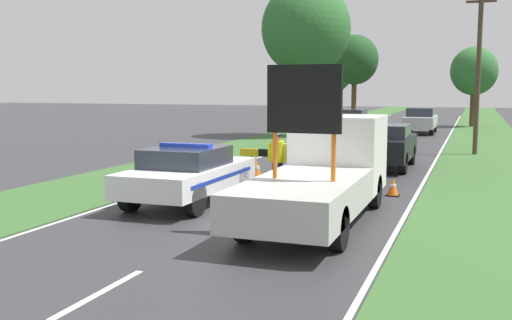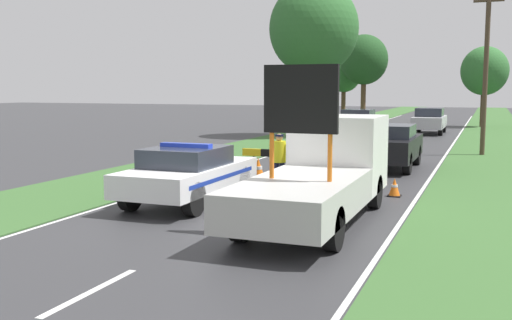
% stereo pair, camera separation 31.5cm
% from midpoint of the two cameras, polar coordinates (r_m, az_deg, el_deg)
% --- Properties ---
extents(ground_plane, '(160.00, 160.00, 0.00)m').
position_cam_midpoint_polar(ground_plane, '(13.61, -0.64, -5.22)').
color(ground_plane, '#333335').
extents(lane_markings, '(7.01, 68.94, 0.01)m').
position_cam_midpoint_polar(lane_markings, '(29.79, 11.60, 1.26)').
color(lane_markings, silver).
rests_on(lane_markings, ground).
extents(grass_verge_left, '(3.76, 120.00, 0.03)m').
position_cam_midpoint_polar(grass_verge_left, '(34.10, 3.47, 2.11)').
color(grass_verge_left, '#38602D').
rests_on(grass_verge_left, ground).
extents(grass_verge_right, '(3.76, 120.00, 0.03)m').
position_cam_midpoint_polar(grass_verge_right, '(32.47, 22.04, 1.37)').
color(grass_verge_right, '#38602D').
rests_on(grass_verge_right, ground).
extents(police_car, '(1.91, 4.50, 1.51)m').
position_cam_midpoint_polar(police_car, '(14.92, -5.84, -1.22)').
color(police_car, white).
rests_on(police_car, ground).
extents(work_truck, '(2.01, 6.36, 3.29)m').
position_cam_midpoint_polar(work_truck, '(13.22, 7.10, -1.00)').
color(work_truck, white).
rests_on(work_truck, ground).
extents(road_barrier, '(3.49, 0.08, 1.06)m').
position_cam_midpoint_polar(road_barrier, '(17.33, 4.61, 0.35)').
color(road_barrier, black).
rests_on(road_barrier, ground).
extents(police_officer, '(0.57, 0.36, 1.59)m').
position_cam_midpoint_polar(police_officer, '(16.67, 2.76, 0.31)').
color(police_officer, '#191E38').
rests_on(police_officer, ground).
extents(pedestrian_civilian, '(0.59, 0.37, 1.64)m').
position_cam_midpoint_polar(pedestrian_civilian, '(16.51, 4.74, 0.28)').
color(pedestrian_civilian, '#191E38').
rests_on(pedestrian_civilian, ground).
extents(traffic_cone_near_police, '(0.35, 0.35, 0.49)m').
position_cam_midpoint_polar(traffic_cone_near_police, '(16.27, 13.59, -2.55)').
color(traffic_cone_near_police, black).
rests_on(traffic_cone_near_police, ground).
extents(traffic_cone_centre_front, '(0.52, 0.52, 0.71)m').
position_cam_midpoint_polar(traffic_cone_centre_front, '(18.46, 0.70, -0.90)').
color(traffic_cone_centre_front, black).
rests_on(traffic_cone_centre_front, ground).
extents(queued_car_sedan_black, '(1.79, 4.37, 1.57)m').
position_cam_midpoint_polar(queued_car_sedan_black, '(21.79, 13.07, 1.37)').
color(queued_car_sedan_black, black).
rests_on(queued_car_sedan_black, ground).
extents(queued_car_wagon_maroon, '(1.70, 3.92, 1.45)m').
position_cam_midpoint_polar(queued_car_wagon_maroon, '(28.15, 7.06, 2.60)').
color(queued_car_wagon_maroon, maroon).
rests_on(queued_car_wagon_maroon, ground).
extents(queued_car_suv_grey, '(1.80, 3.97, 1.65)m').
position_cam_midpoint_polar(queued_car_suv_grey, '(34.26, 9.98, 3.46)').
color(queued_car_suv_grey, slate).
rests_on(queued_car_suv_grey, ground).
extents(queued_car_sedan_silver, '(1.79, 4.55, 1.61)m').
position_cam_midpoint_polar(queued_car_sedan_silver, '(38.99, 16.42, 3.66)').
color(queued_car_sedan_silver, '#B2B2B7').
rests_on(queued_car_sedan_silver, ground).
extents(roadside_tree_near_left, '(3.71, 3.71, 6.99)m').
position_cam_midpoint_polar(roadside_tree_near_left, '(48.15, 10.44, 9.35)').
color(roadside_tree_near_left, '#4C3823').
rests_on(roadside_tree_near_left, ground).
extents(roadside_tree_near_right, '(5.16, 5.16, 8.96)m').
position_cam_midpoint_polar(roadside_tree_near_right, '(35.49, 5.79, 12.32)').
color(roadside_tree_near_right, '#4C3823').
rests_on(roadside_tree_near_right, ground).
extents(roadside_tree_mid_left, '(2.84, 2.84, 5.47)m').
position_cam_midpoint_polar(roadside_tree_mid_left, '(50.69, 8.54, 8.05)').
color(roadside_tree_mid_left, '#4C3823').
rests_on(roadside_tree_mid_left, ground).
extents(roadside_tree_mid_right, '(3.35, 3.35, 5.83)m').
position_cam_midpoint_polar(roadside_tree_mid_right, '(46.75, 21.12, 7.90)').
color(roadside_tree_mid_right, '#4C3823').
rests_on(roadside_tree_mid_right, ground).
extents(utility_pole, '(1.20, 0.20, 7.14)m').
position_cam_midpoint_polar(utility_pole, '(27.07, 21.36, 8.18)').
color(utility_pole, '#473828').
rests_on(utility_pole, ground).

